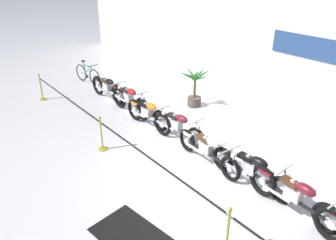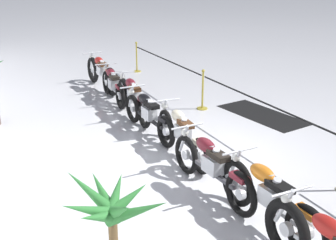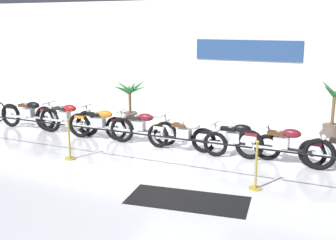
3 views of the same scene
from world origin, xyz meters
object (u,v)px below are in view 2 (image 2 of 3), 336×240
Objects in this scene: motorcycle_maroon_3 at (211,166)px; motorcycle_cream_4 at (182,133)px; potted_palm_left_of_row at (113,239)px; floor_banner at (262,115)px; stanchion_far_right at (137,62)px; motorcycle_orange_2 at (269,198)px; motorcycle_red_8 at (101,73)px; stanchion_far_left at (317,132)px; stanchion_mid_right at (203,96)px; motorcycle_maroon_7 at (113,85)px; motorcycle_maroon_6 at (133,98)px; motorcycle_black_5 at (148,114)px.

motorcycle_cream_4 is (1.51, -0.24, -0.01)m from motorcycle_maroon_3.
potted_palm_left_of_row is 0.65× the size of floor_banner.
motorcycle_cream_4 is 7.15m from stanchion_far_right.
motorcycle_orange_2 is 2.07× the size of stanchion_far_right.
stanchion_far_left is (-6.99, -1.78, 0.28)m from motorcycle_red_8.
stanchion_far_left reaches higher than motorcycle_red_8.
motorcycle_orange_2 is 1.24m from motorcycle_maroon_3.
motorcycle_orange_2 is 2.07× the size of stanchion_mid_right.
motorcycle_maroon_3 is at bearing 170.83° from motorcycle_cream_4.
motorcycle_maroon_7 is at bearing -18.43° from potted_palm_left_of_row.
motorcycle_cream_4 is 5.30m from motorcycle_red_8.
motorcycle_maroon_7 is (1.42, 0.04, -0.02)m from motorcycle_maroon_6.
motorcycle_red_8 is at bearing -1.01° from motorcycle_maroon_6.
motorcycle_red_8 is 2.38× the size of stanchion_mid_right.
motorcycle_maroon_6 is 2.33× the size of stanchion_far_right.
motorcycle_cream_4 is 1.09× the size of motorcycle_maroon_7.
motorcycle_maroon_3 is at bearing 85.11° from stanchion_far_left.
motorcycle_black_5 is 5.95m from stanchion_far_right.
floor_banner is at bearing -132.19° from motorcycle_maroon_7.
motorcycle_red_8 reaches higher than motorcycle_orange_2.
stanchion_far_right is at bearing 0.00° from stanchion_mid_right.
motorcycle_black_5 is at bearing 174.36° from motorcycle_maroon_6.
stanchion_far_left is (-2.98, -1.95, 0.32)m from motorcycle_black_5.
motorcycle_maroon_6 is at bearing 58.43° from floor_banner.
stanchion_far_right is (6.92, -1.79, -0.10)m from motorcycle_cream_4.
motorcycle_red_8 is 2.41m from stanchion_far_right.
stanchion_far_left is (-0.17, -2.04, 0.30)m from motorcycle_maroon_3.
motorcycle_black_5 is (1.30, 0.16, -0.00)m from motorcycle_cream_4.
potted_palm_left_of_row is (-7.02, 2.34, 0.31)m from motorcycle_maroon_7.
floor_banner is (-1.30, -2.96, -0.47)m from motorcycle_maroon_6.
stanchion_far_right is at bearing -19.12° from motorcycle_black_5.
stanchion_mid_right is (-0.24, -1.83, -0.12)m from motorcycle_maroon_6.
motorcycle_orange_2 is 1.01× the size of motorcycle_maroon_7.
stanchion_mid_right is at bearing -97.55° from motorcycle_maroon_6.
potted_palm_left_of_row reaches higher than motorcycle_black_5.
stanchion_mid_right is 0.45× the size of floor_banner.
stanchion_far_right is at bearing -32.15° from motorcycle_maroon_7.
stanchion_mid_right is 4.63m from stanchion_far_right.
motorcycle_maroon_7 is 0.15× the size of stanchion_far_left.
motorcycle_orange_2 is 6.69m from motorcycle_maroon_7.
motorcycle_black_5 is at bearing -1.80° from motorcycle_maroon_3.
motorcycle_cream_4 is at bearing -1.09° from motorcycle_orange_2.
motorcycle_orange_2 is 0.93× the size of motorcycle_black_5.
motorcycle_maroon_3 reaches higher than motorcycle_cream_4.
motorcycle_orange_2 is 5.27m from motorcycle_maroon_6.
potted_palm_left_of_row is (-4.37, 2.26, 0.31)m from motorcycle_black_5.
motorcycle_maroon_6 is 0.17× the size of stanchion_far_left.
floor_banner is at bearing -144.43° from motorcycle_red_8.
motorcycle_cream_4 is 2.24× the size of stanchion_far_right.
floor_banner is (1.23, -2.92, -0.45)m from motorcycle_cream_4.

